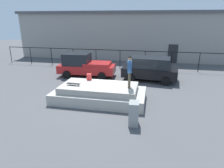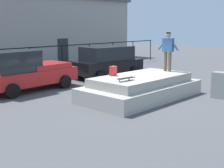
# 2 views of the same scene
# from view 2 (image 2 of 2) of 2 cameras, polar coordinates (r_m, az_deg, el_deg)

# --- Properties ---
(ground_plane) EXTENTS (60.00, 60.00, 0.00)m
(ground_plane) POSITION_cam_2_polar(r_m,az_deg,el_deg) (13.32, 4.11, -2.51)
(ground_plane) COLOR #4C4C4F
(concrete_ledge) EXTENTS (5.34, 2.71, 0.97)m
(concrete_ledge) POSITION_cam_2_polar(r_m,az_deg,el_deg) (13.19, 5.39, -0.69)
(concrete_ledge) COLOR #ADA89E
(concrete_ledge) RESTS_ON ground_plane
(skateboarder) EXTENTS (0.29, 1.05, 1.76)m
(skateboarder) POSITION_cam_2_polar(r_m,az_deg,el_deg) (14.34, 10.22, 6.41)
(skateboarder) COLOR brown
(skateboarder) RESTS_ON concrete_ledge
(skateboard) EXTENTS (0.81, 0.27, 0.12)m
(skateboard) POSITION_cam_2_polar(r_m,az_deg,el_deg) (11.77, 2.58, 1.06)
(skateboard) COLOR black
(skateboard) RESTS_ON concrete_ledge
(backpack) EXTENTS (0.30, 0.23, 0.40)m
(backpack) POSITION_cam_2_polar(r_m,az_deg,el_deg) (12.95, 0.20, 2.40)
(backpack) COLOR red
(backpack) RESTS_ON concrete_ledge
(car_red_pickup_near) EXTENTS (4.72, 2.15, 1.92)m
(car_red_pickup_near) POSITION_cam_2_polar(r_m,az_deg,el_deg) (15.03, -15.59, 2.28)
(car_red_pickup_near) COLOR #B21E1E
(car_red_pickup_near) RESTS_ON ground_plane
(car_black_hatchback_mid) EXTENTS (4.31, 2.47, 1.82)m
(car_black_hatchback_mid) POSITION_cam_2_polar(r_m,az_deg,el_deg) (18.26, -0.90, 4.18)
(car_black_hatchback_mid) COLOR black
(car_black_hatchback_mid) RESTS_ON ground_plane
(utility_box) EXTENTS (0.48, 0.63, 1.11)m
(utility_box) POSITION_cam_2_polar(r_m,az_deg,el_deg) (13.88, 19.13, -0.21)
(utility_box) COLOR gray
(utility_box) RESTS_ON ground_plane
(fence_row) EXTENTS (24.06, 0.06, 1.77)m
(fence_row) POSITION_cam_2_polar(r_m,az_deg,el_deg) (19.15, -14.83, 5.06)
(fence_row) COLOR black
(fence_row) RESTS_ON ground_plane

